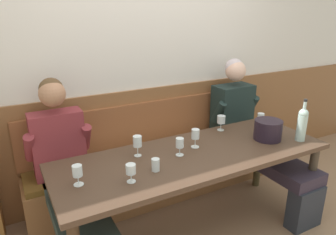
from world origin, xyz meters
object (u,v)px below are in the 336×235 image
at_px(person_right_seat, 69,177).
at_px(wine_bottle_clear_water, 302,123).
at_px(wine_glass_left_end, 77,172).
at_px(person_center_left_seat, 251,130).
at_px(wine_glass_mid_right, 221,120).
at_px(water_tumbler_left, 156,165).
at_px(wall_bench, 157,170).
at_px(wine_glass_near_bucket, 180,143).
at_px(wine_glass_center_front, 195,135).
at_px(wine_glass_right_end, 131,170).
at_px(dining_table, 194,163).
at_px(ice_bucket, 268,130).
at_px(wine_glass_mid_left, 137,142).
at_px(wine_glass_center_rear, 261,118).

xyz_separation_m(person_right_seat, wine_bottle_clear_water, (1.82, -0.51, 0.27)).
relative_size(wine_bottle_clear_water, wine_glass_left_end, 2.66).
xyz_separation_m(person_center_left_seat, wine_glass_mid_right, (-0.41, -0.04, 0.19)).
height_order(person_center_left_seat, water_tumbler_left, person_center_left_seat).
height_order(wall_bench, wine_glass_left_end, wall_bench).
distance_m(person_right_seat, wine_glass_near_bucket, 0.86).
distance_m(wall_bench, wine_glass_center_front, 0.80).
distance_m(wine_glass_right_end, water_tumbler_left, 0.22).
relative_size(dining_table, wine_glass_left_end, 15.87).
bearing_deg(dining_table, ice_bucket, -5.04).
bearing_deg(wine_glass_left_end, wine_glass_mid_left, 22.26).
distance_m(person_center_left_seat, wine_bottle_clear_water, 0.60).
distance_m(wall_bench, wine_glass_near_bucket, 0.85).
bearing_deg(water_tumbler_left, dining_table, 14.63).
relative_size(dining_table, ice_bucket, 9.33).
height_order(ice_bucket, wine_glass_center_rear, ice_bucket).
height_order(person_center_left_seat, wine_glass_mid_right, person_center_left_seat).
distance_m(wine_glass_near_bucket, wine_glass_mid_right, 0.65).
height_order(person_center_left_seat, wine_glass_center_rear, person_center_left_seat).
bearing_deg(wine_glass_mid_left, wall_bench, 50.13).
bearing_deg(person_center_left_seat, dining_table, -159.41).
bearing_deg(wine_glass_left_end, person_center_left_seat, 11.60).
bearing_deg(water_tumbler_left, wine_glass_near_bucket, 25.65).
bearing_deg(water_tumbler_left, person_right_seat, 142.02).
distance_m(dining_table, wine_glass_mid_right, 0.59).
relative_size(wine_glass_near_bucket, water_tumbler_left, 1.56).
distance_m(dining_table, wine_glass_near_bucket, 0.22).
bearing_deg(dining_table, wine_glass_left_end, -177.92).
relative_size(wine_glass_mid_right, wine_glass_center_front, 0.91).
height_order(ice_bucket, wine_glass_left_end, ice_bucket).
height_order(wine_glass_mid_right, wine_glass_center_front, wine_glass_center_front).
height_order(wine_glass_left_end, wine_glass_mid_left, wine_glass_mid_left).
height_order(ice_bucket, wine_bottle_clear_water, wine_bottle_clear_water).
relative_size(dining_table, wine_glass_center_rear, 15.90).
relative_size(wall_bench, wine_glass_center_front, 16.10).
bearing_deg(wine_glass_right_end, person_center_left_seat, 18.40).
bearing_deg(wine_bottle_clear_water, wine_glass_left_end, 174.36).
distance_m(wine_glass_center_rear, wine_glass_right_end, 1.48).
bearing_deg(wine_glass_near_bucket, wine_glass_mid_right, 24.23).
bearing_deg(person_center_left_seat, wine_glass_mid_right, -174.63).
relative_size(wine_bottle_clear_water, wine_glass_mid_left, 2.26).
height_order(person_right_seat, water_tumbler_left, person_right_seat).
bearing_deg(wine_glass_left_end, wine_bottle_clear_water, -5.64).
relative_size(wall_bench, wine_glass_center_rear, 18.10).
xyz_separation_m(wine_glass_left_end, water_tumbler_left, (0.51, -0.07, -0.05)).
bearing_deg(person_center_left_seat, water_tumbler_left, -161.17).
distance_m(ice_bucket, wine_glass_center_front, 0.65).
height_order(dining_table, person_right_seat, person_right_seat).
distance_m(wine_glass_left_end, wine_glass_mid_left, 0.54).
distance_m(person_center_left_seat, wine_glass_mid_left, 1.32).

